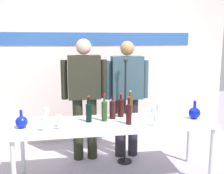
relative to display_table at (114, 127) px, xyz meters
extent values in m
cube|color=silver|center=(0.00, 1.44, 0.82)|extent=(4.42, 0.10, 3.00)
cube|color=#2B57A0|center=(0.00, 1.38, 1.04)|extent=(3.10, 0.01, 0.20)
cube|color=silver|center=(0.00, 0.00, 0.04)|extent=(2.35, 0.69, 0.04)
cylinder|color=silver|center=(-1.11, -0.30, -0.33)|extent=(0.05, 0.05, 0.69)
cylinder|color=silver|center=(1.11, -0.30, -0.33)|extent=(0.05, 0.05, 0.69)
cylinder|color=silver|center=(-1.11, 0.30, -0.33)|extent=(0.05, 0.05, 0.69)
cylinder|color=silver|center=(1.11, 0.30, -0.33)|extent=(0.05, 0.05, 0.69)
sphere|color=#0E1FBA|center=(-1.05, -0.03, 0.12)|extent=(0.14, 0.14, 0.14)
cylinder|color=#0E1FBA|center=(-1.05, -0.03, 0.22)|extent=(0.03, 0.03, 0.08)
sphere|color=#0B17B4|center=(1.00, -0.03, 0.13)|extent=(0.14, 0.14, 0.14)
cylinder|color=#0B17B4|center=(1.00, -0.03, 0.24)|extent=(0.03, 0.03, 0.09)
cylinder|color=black|center=(-0.40, 0.65, -0.23)|extent=(0.14, 0.14, 0.89)
cylinder|color=black|center=(-0.20, 0.65, -0.23)|extent=(0.14, 0.14, 0.89)
cube|color=#28271D|center=(-0.30, 0.65, 0.51)|extent=(0.44, 0.22, 0.60)
cylinder|color=#28271D|center=(-0.57, 0.65, 0.48)|extent=(0.09, 0.09, 0.54)
cylinder|color=#28271D|center=(-0.03, 0.65, 0.48)|extent=(0.09, 0.09, 0.54)
sphere|color=#D0A494|center=(-0.30, 0.65, 0.93)|extent=(0.21, 0.21, 0.21)
cylinder|color=#26222A|center=(0.20, 0.65, -0.24)|extent=(0.14, 0.14, 0.87)
cylinder|color=#26222A|center=(0.40, 0.65, -0.24)|extent=(0.14, 0.14, 0.87)
cube|color=#324955|center=(0.30, 0.65, 0.49)|extent=(0.44, 0.22, 0.60)
cylinder|color=#324955|center=(0.03, 0.65, 0.46)|extent=(0.09, 0.09, 0.54)
cylinder|color=#324955|center=(0.57, 0.65, 0.46)|extent=(0.09, 0.09, 0.54)
sphere|color=#A37948|center=(0.30, 0.65, 0.90)|extent=(0.20, 0.20, 0.20)
cylinder|color=#43340B|center=(0.26, 0.29, 0.17)|extent=(0.07, 0.07, 0.24)
cone|color=#43340B|center=(0.26, 0.29, 0.30)|extent=(0.07, 0.07, 0.03)
cylinder|color=#43340B|center=(0.26, 0.29, 0.32)|extent=(0.03, 0.03, 0.07)
cylinder|color=gold|center=(0.26, 0.29, 0.37)|extent=(0.03, 0.03, 0.02)
cylinder|color=black|center=(0.15, -0.11, 0.17)|extent=(0.07, 0.07, 0.23)
cone|color=black|center=(0.15, -0.11, 0.29)|extent=(0.07, 0.07, 0.03)
cylinder|color=black|center=(0.15, -0.11, 0.32)|extent=(0.03, 0.03, 0.08)
cylinder|color=#B12320|center=(0.15, -0.11, 0.37)|extent=(0.03, 0.03, 0.02)
cylinder|color=black|center=(0.12, 0.21, 0.16)|extent=(0.07, 0.07, 0.22)
cone|color=black|center=(0.12, 0.21, 0.28)|extent=(0.07, 0.07, 0.03)
cylinder|color=black|center=(0.12, 0.21, 0.31)|extent=(0.03, 0.03, 0.07)
cylinder|color=#B52726|center=(0.12, 0.21, 0.35)|extent=(0.03, 0.03, 0.02)
cylinder|color=#22391B|center=(-0.11, 0.07, 0.17)|extent=(0.07, 0.07, 0.23)
cone|color=#22391B|center=(-0.11, 0.07, 0.30)|extent=(0.07, 0.07, 0.03)
cylinder|color=#22391B|center=(-0.11, 0.07, 0.33)|extent=(0.02, 0.02, 0.08)
cylinder|color=red|center=(-0.11, 0.07, 0.38)|extent=(0.03, 0.03, 0.02)
cylinder|color=black|center=(-0.30, 0.06, 0.16)|extent=(0.07, 0.07, 0.21)
cone|color=black|center=(-0.30, 0.06, 0.28)|extent=(0.07, 0.07, 0.03)
cylinder|color=black|center=(-0.30, 0.06, 0.31)|extent=(0.02, 0.02, 0.09)
cylinder|color=#B11F19|center=(-0.30, 0.06, 0.36)|extent=(0.03, 0.03, 0.02)
cylinder|color=black|center=(0.01, 0.15, 0.16)|extent=(0.08, 0.08, 0.22)
cone|color=black|center=(0.01, 0.15, 0.28)|extent=(0.08, 0.08, 0.03)
cylinder|color=black|center=(0.01, 0.15, 0.30)|extent=(0.02, 0.02, 0.07)
cylinder|color=black|center=(0.01, 0.15, 0.35)|extent=(0.03, 0.03, 0.02)
cylinder|color=white|center=(-0.64, -0.07, 0.06)|extent=(0.06, 0.06, 0.00)
cylinder|color=white|center=(-0.64, -0.07, 0.09)|extent=(0.01, 0.01, 0.07)
cylinder|color=white|center=(-0.64, -0.07, 0.16)|extent=(0.06, 0.06, 0.07)
cylinder|color=white|center=(-0.79, -0.20, 0.06)|extent=(0.06, 0.06, 0.00)
cylinder|color=white|center=(-0.79, -0.20, 0.10)|extent=(0.01, 0.01, 0.07)
cylinder|color=white|center=(-0.79, -0.20, 0.18)|extent=(0.07, 0.07, 0.09)
cylinder|color=white|center=(-0.62, -0.18, 0.06)|extent=(0.06, 0.06, 0.00)
cylinder|color=white|center=(-0.62, -0.18, 0.09)|extent=(0.01, 0.01, 0.07)
cylinder|color=white|center=(-0.62, -0.18, 0.16)|extent=(0.06, 0.06, 0.07)
cylinder|color=white|center=(-0.80, 0.28, 0.06)|extent=(0.06, 0.06, 0.00)
cylinder|color=white|center=(-0.80, 0.28, 0.09)|extent=(0.01, 0.01, 0.06)
cylinder|color=white|center=(-0.80, 0.28, 0.15)|extent=(0.06, 0.06, 0.08)
cylinder|color=white|center=(0.64, 0.23, 0.06)|extent=(0.06, 0.06, 0.00)
cylinder|color=white|center=(0.64, 0.23, 0.09)|extent=(0.01, 0.01, 0.06)
cylinder|color=white|center=(0.64, 0.23, 0.16)|extent=(0.07, 0.07, 0.07)
cylinder|color=white|center=(0.44, -0.24, 0.06)|extent=(0.06, 0.06, 0.00)
cylinder|color=white|center=(0.44, -0.24, 0.09)|extent=(0.01, 0.01, 0.06)
cylinder|color=white|center=(0.44, -0.24, 0.16)|extent=(0.07, 0.07, 0.07)
cylinder|color=white|center=(0.54, 0.17, 0.06)|extent=(0.06, 0.06, 0.00)
cylinder|color=white|center=(0.54, 0.17, 0.09)|extent=(0.01, 0.01, 0.06)
cylinder|color=white|center=(0.54, 0.17, 0.15)|extent=(0.06, 0.06, 0.07)
cylinder|color=black|center=(0.23, 0.43, -0.67)|extent=(0.20, 0.20, 0.02)
cylinder|color=black|center=(0.23, 0.43, 0.02)|extent=(0.02, 0.02, 1.40)
sphere|color=#232328|center=(0.23, 0.43, 0.76)|extent=(0.06, 0.06, 0.06)
camera|label=1|loc=(-0.55, -3.01, 1.03)|focal=42.90mm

